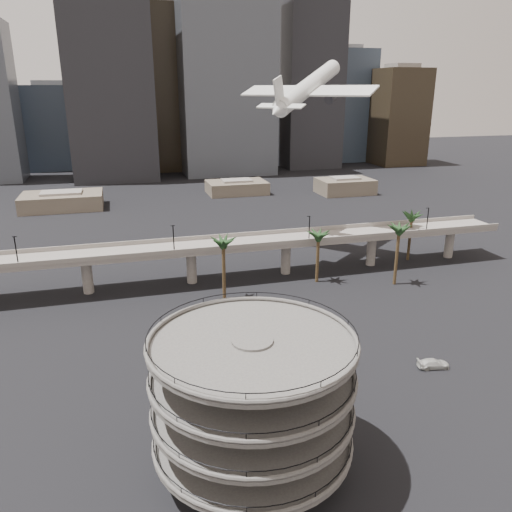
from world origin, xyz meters
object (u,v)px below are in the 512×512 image
object	(u,v)px
car_c	(433,364)
parking_ramp	(252,393)
airborne_jet	(308,87)
car_b	(342,360)
overpass	(240,247)
car_a	(296,355)

from	to	relation	value
car_c	parking_ramp	bearing A→B (deg)	121.68
airborne_jet	car_c	world-z (taller)	airborne_jet
airborne_jet	car_b	distance (m)	69.89
overpass	car_c	bearing A→B (deg)	-66.90
airborne_jet	car_c	distance (m)	72.41
car_c	car_b	bearing A→B (deg)	79.23
overpass	airborne_jet	size ratio (longest dim) A/B	4.36
overpass	car_b	size ratio (longest dim) A/B	30.19
car_b	car_c	distance (m)	13.96
parking_ramp	airborne_jet	world-z (taller)	airborne_jet
overpass	car_a	size ratio (longest dim) A/B	31.94
overpass	car_c	distance (m)	50.29
car_a	car_b	xyz separation A→B (m)	(6.45, -3.40, 0.02)
car_a	overpass	bearing A→B (deg)	-14.97
car_b	overpass	bearing A→B (deg)	8.66
car_a	car_c	distance (m)	21.21
overpass	car_c	xyz separation A→B (m)	(19.55, -45.85, -6.63)
parking_ramp	car_a	xyz separation A→B (m)	(13.03, 21.42, -9.14)
parking_ramp	car_c	size ratio (longest dim) A/B	4.51
car_c	airborne_jet	bearing A→B (deg)	8.56
overpass	car_a	bearing A→B (deg)	-89.95
car_a	car_b	bearing A→B (deg)	-132.82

